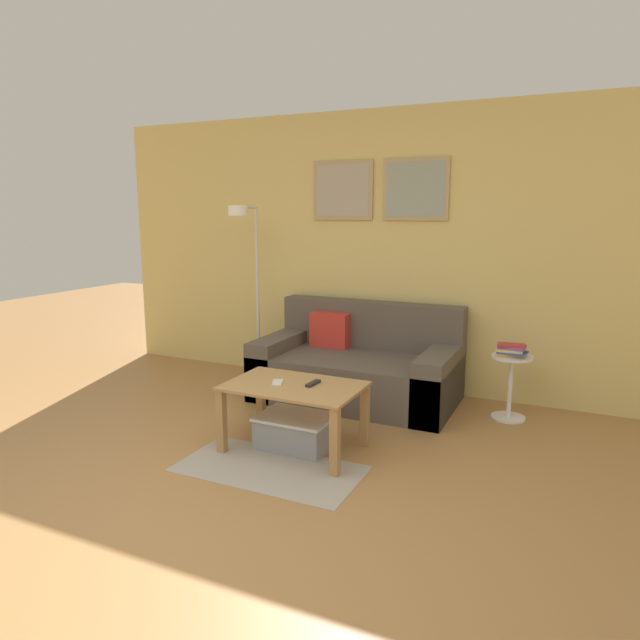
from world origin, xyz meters
TOP-DOWN VIEW (x-y plane):
  - ground_plane at (0.00, 0.00)m, footprint 16.00×16.00m
  - wall_back at (0.00, 3.02)m, footprint 5.60×0.09m
  - area_rug at (0.04, 0.95)m, footprint 1.20×0.63m
  - couch at (0.04, 2.53)m, footprint 1.72×0.94m
  - coffee_table at (0.04, 1.31)m, footprint 0.93×0.60m
  - storage_bin at (0.03, 1.34)m, footprint 0.52×0.38m
  - floor_lamp at (-1.07, 2.50)m, footprint 0.23×0.51m
  - side_table at (1.33, 2.57)m, footprint 0.32×0.32m
  - book_stack at (1.32, 2.56)m, footprint 0.24×0.20m
  - remote_control at (0.16, 1.36)m, footprint 0.05×0.15m
  - cell_phone at (-0.08, 1.30)m, footprint 0.12×0.15m

SIDE VIEW (x-z plane):
  - ground_plane at x=0.00m, z-range 0.00..0.00m
  - area_rug at x=0.04m, z-range 0.00..0.01m
  - storage_bin at x=0.03m, z-range 0.00..0.23m
  - couch at x=0.04m, z-range -0.14..0.69m
  - side_table at x=1.33m, z-range 0.05..0.57m
  - coffee_table at x=0.04m, z-range 0.15..0.62m
  - cell_phone at x=-0.08m, z-range 0.47..0.48m
  - remote_control at x=0.16m, z-range 0.47..0.49m
  - book_stack at x=1.32m, z-range 0.52..0.62m
  - floor_lamp at x=-1.07m, z-range 0.28..1.98m
  - wall_back at x=0.00m, z-range 0.01..2.56m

